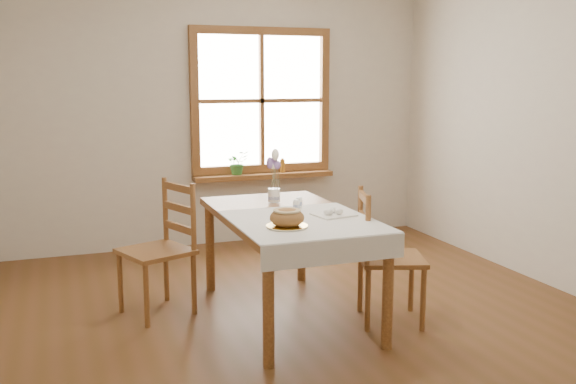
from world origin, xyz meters
name	(u,v)px	position (x,y,z in m)	size (l,w,h in m)	color
ground	(303,331)	(0.00, 0.00, 0.00)	(5.00, 5.00, 0.00)	brown
room_walls	(304,73)	(0.00, 0.00, 1.71)	(4.60, 5.10, 2.65)	beige
window	(261,101)	(0.50, 2.47, 1.45)	(1.46, 0.08, 1.46)	#98622F
window_sill	(264,176)	(0.50, 2.40, 0.69)	(1.46, 0.20, 0.05)	#98622F
dining_table	(288,225)	(0.00, 0.30, 0.66)	(0.90, 1.60, 0.75)	#98622F
table_linen	(304,222)	(0.00, 0.00, 0.76)	(0.91, 0.99, 0.01)	white
chair_left	(156,249)	(-0.87, 0.67, 0.48)	(0.44, 0.47, 0.95)	#98622F
chair_right	(391,256)	(0.64, -0.03, 0.46)	(0.43, 0.45, 0.93)	#98622F
bread_plate	(287,226)	(-0.17, -0.14, 0.77)	(0.25, 0.25, 0.01)	white
bread_loaf	(287,216)	(-0.17, -0.14, 0.83)	(0.22, 0.22, 0.12)	#AA783C
egg_napkin	(334,215)	(0.25, 0.08, 0.77)	(0.25, 0.21, 0.01)	white
eggs	(334,211)	(0.25, 0.08, 0.79)	(0.20, 0.18, 0.04)	white
salt_shaker	(299,202)	(0.12, 0.39, 0.80)	(0.04, 0.04, 0.08)	white
pepper_shaker	(296,205)	(0.05, 0.28, 0.81)	(0.05, 0.05, 0.09)	white
flower_vase	(274,196)	(0.03, 0.69, 0.80)	(0.09, 0.09, 0.10)	white
lavender_bouquet	(274,170)	(0.03, 0.69, 1.00)	(0.16, 0.16, 0.30)	#7D5CA4
potted_plant	(237,165)	(0.22, 2.40, 0.81)	(0.22, 0.24, 0.19)	#34732E
amber_bottle	(282,165)	(0.70, 2.40, 0.79)	(0.05, 0.05, 0.15)	#AA6A1F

